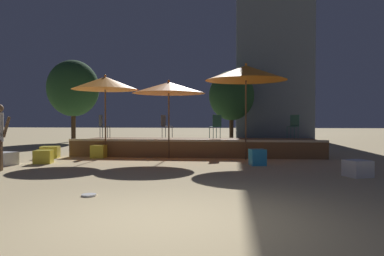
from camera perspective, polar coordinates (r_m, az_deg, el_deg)
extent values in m
plane|color=#D1B784|center=(5.21, -5.15, -14.02)|extent=(120.00, 120.00, 0.00)
cube|color=brown|center=(14.99, 0.94, -2.89)|extent=(9.39, 3.09, 0.59)
cube|color=#CCB793|center=(13.47, 0.37, -1.93)|extent=(9.39, 0.12, 0.08)
cylinder|color=brown|center=(13.39, -3.55, 0.33)|extent=(0.05, 0.05, 2.32)
cone|color=orange|center=(13.44, -3.56, 6.15)|extent=(2.60, 2.60, 0.40)
sphere|color=orange|center=(13.46, -3.56, 7.17)|extent=(0.08, 0.08, 0.08)
cylinder|color=brown|center=(13.97, -13.06, 0.65)|extent=(0.05, 0.05, 2.48)
cone|color=orange|center=(14.04, -13.09, 6.67)|extent=(2.40, 2.40, 0.47)
sphere|color=orange|center=(14.07, -13.09, 7.79)|extent=(0.08, 0.08, 0.08)
cylinder|color=brown|center=(13.08, 8.20, 1.21)|extent=(0.05, 0.05, 2.74)
cone|color=orange|center=(13.18, 8.22, 8.31)|extent=(2.82, 2.82, 0.52)
sphere|color=orange|center=(13.22, 8.23, 9.59)|extent=(0.08, 0.08, 0.08)
cube|color=yellow|center=(12.73, -21.70, -4.10)|extent=(0.62, 0.62, 0.42)
cube|color=#2D9EDB|center=(11.52, 9.95, -4.41)|extent=(0.54, 0.54, 0.49)
cube|color=white|center=(12.70, -26.68, -4.20)|extent=(0.70, 0.70, 0.40)
cube|color=white|center=(9.90, 23.93, -5.66)|extent=(0.68, 0.68, 0.40)
cube|color=yellow|center=(13.96, -14.03, -3.49)|extent=(0.50, 0.50, 0.46)
cube|color=yellow|center=(14.49, -20.83, -3.45)|extent=(0.74, 0.74, 0.42)
cylinder|color=brown|center=(11.42, -27.18, -3.70)|extent=(0.13, 0.13, 0.83)
cylinder|color=brown|center=(11.26, -26.44, 0.15)|extent=(0.24, 0.16, 0.57)
cylinder|color=#2D3338|center=(14.99, -12.40, -0.62)|extent=(0.02, 0.02, 0.45)
cylinder|color=#2D3338|center=(15.27, -12.77, -0.59)|extent=(0.02, 0.02, 0.45)
cylinder|color=#2D3338|center=(14.89, -13.49, -0.64)|extent=(0.02, 0.02, 0.45)
cylinder|color=#2D3338|center=(15.18, -13.84, -0.61)|extent=(0.02, 0.02, 0.45)
cylinder|color=#2D3338|center=(15.08, -13.13, 0.24)|extent=(0.40, 0.40, 0.02)
cube|color=#2D3338|center=(15.02, -13.75, 1.09)|extent=(0.24, 0.30, 0.45)
cylinder|color=#47474C|center=(14.76, -3.54, -0.62)|extent=(0.02, 0.02, 0.45)
cylinder|color=#47474C|center=(15.03, -3.03, -0.59)|extent=(0.02, 0.02, 0.45)
cylinder|color=#47474C|center=(14.90, -4.58, -0.61)|extent=(0.02, 0.02, 0.45)
cylinder|color=#47474C|center=(15.17, -4.05, -0.58)|extent=(0.02, 0.02, 0.45)
cylinder|color=#47474C|center=(14.96, -3.80, 0.26)|extent=(0.40, 0.40, 0.02)
cube|color=#47474C|center=(15.03, -4.38, 1.12)|extent=(0.13, 0.35, 0.45)
cylinder|color=#1E4C47|center=(14.50, 3.74, -0.66)|extent=(0.02, 0.02, 0.45)
cylinder|color=#1E4C47|center=(14.36, 2.69, -0.68)|extent=(0.02, 0.02, 0.45)
cylinder|color=#1E4C47|center=(14.24, 4.32, -0.69)|extent=(0.02, 0.02, 0.45)
cylinder|color=#1E4C47|center=(14.10, 3.25, -0.71)|extent=(0.02, 0.02, 0.45)
cylinder|color=#1E4C47|center=(14.29, 3.50, 0.22)|extent=(0.40, 0.40, 0.02)
cube|color=#1E4C47|center=(14.14, 3.83, 1.12)|extent=(0.32, 0.21, 0.45)
cylinder|color=#1E4C47|center=(14.58, 14.29, -0.68)|extent=(0.02, 0.02, 0.45)
cylinder|color=#1E4C47|center=(14.44, 15.35, -0.71)|extent=(0.02, 0.02, 0.45)
cylinder|color=#1E4C47|center=(14.84, 14.83, -0.65)|extent=(0.02, 0.02, 0.45)
cylinder|color=#1E4C47|center=(14.71, 15.87, -0.68)|extent=(0.02, 0.02, 0.45)
cylinder|color=#1E4C47|center=(14.64, 15.09, 0.20)|extent=(0.40, 0.40, 0.02)
cube|color=#1E4C47|center=(14.79, 15.39, 1.08)|extent=(0.31, 0.23, 0.45)
cylinder|color=white|center=(7.09, -15.44, -9.81)|extent=(0.26, 0.26, 0.03)
cylinder|color=#3D2B1C|center=(25.00, -17.62, 0.24)|extent=(0.28, 0.28, 1.93)
ellipsoid|color=#1E4223|center=(25.08, -17.66, 5.79)|extent=(3.24, 3.24, 3.57)
cylinder|color=#3D2B1C|center=(25.47, 6.03, 0.00)|extent=(0.28, 0.28, 1.66)
ellipsoid|color=#19381E|center=(25.51, 6.04, 4.94)|extent=(3.05, 3.05, 3.35)
cube|color=#4C5666|center=(30.27, 12.14, 13.18)|extent=(5.53, 4.51, 15.31)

